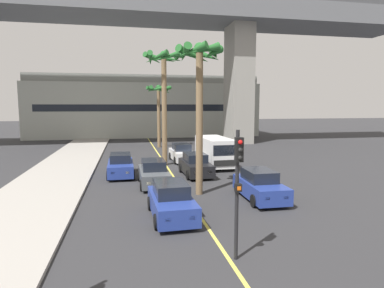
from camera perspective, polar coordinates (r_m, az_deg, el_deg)
name	(u,v)px	position (r m, az deg, el deg)	size (l,w,h in m)	color
sidewalk_left	(32,201)	(19.01, -26.01, -8.82)	(4.80, 80.00, 0.15)	#9E9991
lane_stripe_center	(167,167)	(26.38, -4.29, -4.08)	(0.14, 56.00, 0.01)	#DBCC4C
bridge_overpass	(161,18)	(43.14, -5.41, 20.95)	(68.57, 8.00, 19.40)	slate
pier_building_backdrop	(146,107)	(53.53, -8.03, 6.41)	(35.45, 8.04, 9.51)	#ADB2A8
car_queue_front	(182,153)	(29.11, -1.78, -1.61)	(1.94, 4.15, 1.56)	white
car_queue_second	(260,186)	(17.85, 11.70, -7.11)	(1.89, 4.13, 1.56)	navy
car_queue_third	(121,166)	(23.68, -12.30, -3.70)	(1.87, 4.12, 1.56)	navy
car_queue_fourth	(154,174)	(20.64, -6.66, -5.13)	(1.86, 4.11, 1.56)	#4C5156
car_queue_fifth	(171,201)	(14.78, -3.61, -9.91)	(1.93, 4.15, 1.56)	navy
car_queue_sixth	(195,165)	(23.31, 0.60, -3.71)	(1.93, 4.15, 1.56)	black
delivery_van	(215,151)	(26.57, 3.96, -1.20)	(2.27, 5.30, 2.36)	white
traffic_light_median_near	(238,177)	(10.39, 7.97, -5.78)	(0.24, 0.37, 4.20)	black
palm_tree_near_median	(159,98)	(38.85, -5.77, 7.99)	(3.00, 3.19, 7.31)	brown
palm_tree_mid_median	(164,74)	(27.21, -4.87, 12.00)	(3.41, 3.41, 9.30)	brown
palm_tree_far_median	(200,75)	(18.00, 1.34, 11.97)	(2.64, 2.67, 8.28)	brown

